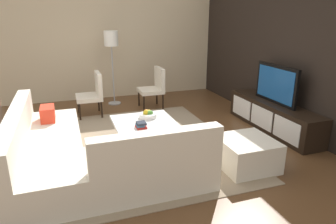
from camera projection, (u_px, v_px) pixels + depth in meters
name	position (u px, v px, depth m)	size (l,w,h in m)	color
ground_plane	(141.00, 148.00, 4.64)	(14.00, 14.00, 0.00)	brown
feature_wall_back	(295.00, 49.00, 5.05)	(6.40, 0.12, 2.80)	black
side_wall_left	(114.00, 39.00, 7.14)	(0.12, 5.20, 2.80)	beige
area_rug	(139.00, 145.00, 4.73)	(3.38, 2.80, 0.01)	gray
media_console	(272.00, 116.00, 5.31)	(2.06, 0.47, 0.50)	black
television	(276.00, 84.00, 5.13)	(1.01, 0.06, 0.65)	black
sectional_couch	(81.00, 154.00, 3.81)	(2.53, 2.30, 0.81)	beige
coffee_table	(145.00, 133.00, 4.70)	(0.99, 0.93, 0.38)	black
accent_chair_near	(93.00, 91.00, 6.00)	(0.57, 0.49, 0.87)	black
floor_lamp	(111.00, 44.00, 6.50)	(0.30, 0.30, 1.62)	#A5A5AA
ottoman	(246.00, 153.00, 4.01)	(0.70, 0.70, 0.40)	beige
fruit_bowl	(148.00, 114.00, 4.82)	(0.28, 0.28, 0.14)	silver
accent_chair_far	(155.00, 85.00, 6.52)	(0.53, 0.50, 0.87)	black
book_stack	(141.00, 125.00, 4.40)	(0.18, 0.14, 0.09)	maroon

